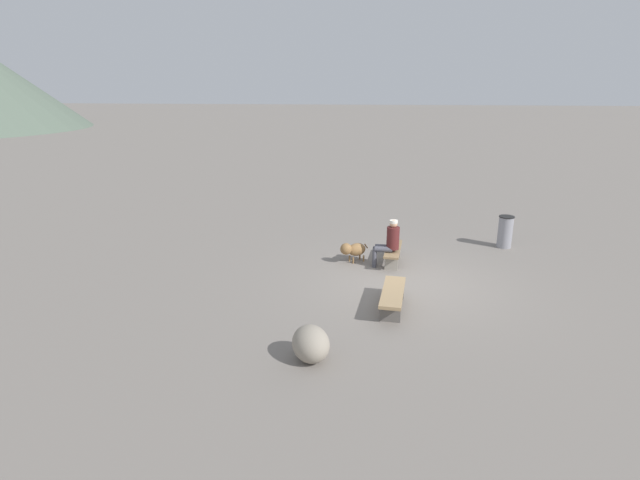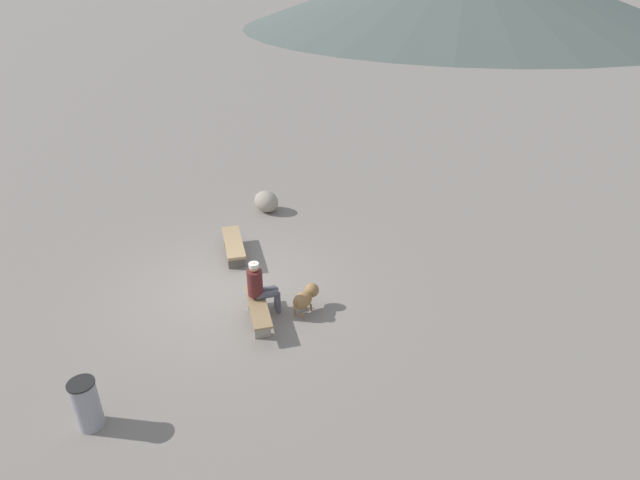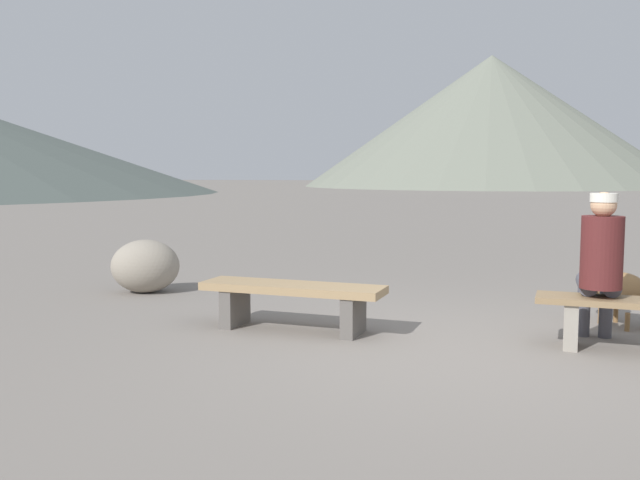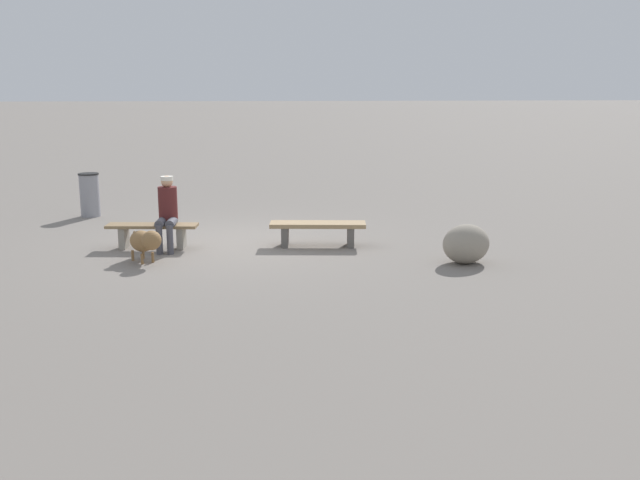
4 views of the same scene
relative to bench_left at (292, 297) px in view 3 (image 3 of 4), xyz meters
name	(u,v)px [view 3 (image 3 of 4)]	position (x,y,z in m)	size (l,w,h in m)	color
ground	(459,355)	(1.51, -0.38, -0.34)	(210.00, 210.00, 0.06)	gray
bench_left	(292,297)	(0.00, 0.00, 0.00)	(1.71, 0.61, 0.42)	#605B56
bench_right	(639,316)	(2.88, -0.07, -0.01)	(1.59, 0.53, 0.43)	gray
seated_person	(600,260)	(2.60, 0.05, 0.41)	(0.35, 0.68, 1.27)	#511E1E
dog	(614,287)	(2.85, 0.98, 0.05)	(0.64, 0.74, 0.56)	olive
boulder	(145,266)	(-2.25, 1.44, 0.01)	(0.64, 0.80, 0.63)	gray
distant_peak_2	(491,121)	(0.85, 63.72, 5.96)	(35.94, 35.94, 12.54)	gray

